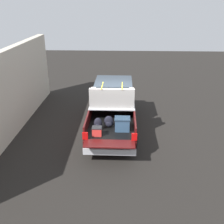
{
  "coord_description": "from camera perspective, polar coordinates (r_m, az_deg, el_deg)",
  "views": [
    {
      "loc": [
        -10.72,
        -0.42,
        5.51
      ],
      "look_at": [
        -0.6,
        0.0,
        1.1
      ],
      "focal_mm": 41.47,
      "sensor_mm": 36.0,
      "label": 1
    }
  ],
  "objects": [
    {
      "name": "building_facade",
      "position": [
        11.83,
        -21.92,
        3.63
      ],
      "size": [
        10.86,
        0.36,
        3.65
      ],
      "primitive_type": "cube",
      "color": "beige",
      "rests_on": "ground_plane"
    },
    {
      "name": "ground_plane",
      "position": [
        12.06,
        0.12,
        -3.66
      ],
      "size": [
        40.0,
        40.0,
        0.0
      ],
      "primitive_type": "plane",
      "color": "black"
    },
    {
      "name": "pickup_truck",
      "position": [
        11.99,
        0.2,
        1.31
      ],
      "size": [
        6.05,
        2.06,
        2.23
      ],
      "color": "#470F0F",
      "rests_on": "ground_plane"
    }
  ]
}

